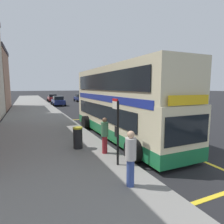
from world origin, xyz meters
name	(u,v)px	position (x,y,z in m)	size (l,w,h in m)	color
ground_plane	(73,104)	(0.00, 32.00, 0.00)	(260.00, 260.00, 0.00)	black
pavement_near	(32,105)	(-7.00, 32.00, 0.07)	(6.00, 76.00, 0.14)	gray
double_decker_bus	(120,105)	(-2.46, 7.86, 2.06)	(3.15, 11.19, 4.40)	beige
bus_bay_markings	(119,136)	(-2.47, 7.96, 0.01)	(3.06, 14.75, 0.01)	yellow
bus_stop_sign	(117,126)	(-4.68, 3.69, 1.68)	(0.09, 0.51, 2.60)	black
parked_car_navy_kerbside	(58,101)	(-2.93, 30.40, 0.80)	(2.09, 4.20, 1.62)	navy
parked_car_navy_behind	(80,98)	(2.76, 37.68, 0.80)	(2.09, 4.20, 1.62)	navy
parked_car_maroon_across	(52,98)	(-2.69, 40.14, 0.80)	(2.09, 4.20, 1.62)	maroon
pedestrian_waiting_near_sign	(105,134)	(-4.65, 5.04, 1.05)	(0.34, 0.34, 1.67)	maroon
pedestrian_further_back	(131,156)	(-5.03, 2.00, 1.10)	(0.34, 0.34, 1.75)	#33478C
litter_bin	(78,138)	(-5.60, 6.25, 0.68)	(0.48, 0.48, 1.07)	black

